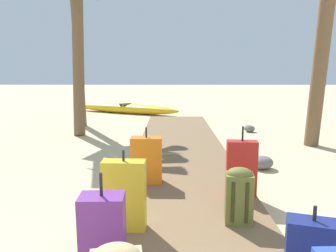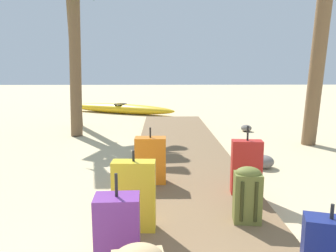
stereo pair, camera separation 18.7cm
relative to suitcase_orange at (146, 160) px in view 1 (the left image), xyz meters
name	(u,v)px [view 1 (the left image)]	position (x,y,z in m)	size (l,w,h in m)	color
ground_plane	(184,179)	(0.54, 0.37, -0.40)	(60.00, 60.00, 0.00)	#D1BA8C
boardwalk	(182,158)	(0.54, 1.39, -0.36)	(1.74, 10.19, 0.08)	brown
suitcase_orange	(146,160)	(0.00, 0.00, 0.00)	(0.42, 0.23, 0.78)	orange
suitcase_yellow	(124,195)	(-0.12, -1.36, 0.03)	(0.42, 0.19, 0.80)	gold
suitcase_red	(241,168)	(1.22, -0.43, 0.02)	(0.39, 0.21, 0.87)	red
backpack_olive	(239,194)	(1.03, -1.22, -0.01)	(0.30, 0.25, 0.59)	olive
suitcase_purple	(103,234)	(-0.19, -2.05, -0.01)	(0.35, 0.25, 0.80)	#6B2D84
kayak	(126,108)	(-1.35, 7.91, -0.22)	(4.22, 2.38, 0.36)	gold
rock_right_far	(262,162)	(1.86, 0.90, -0.29)	(0.37, 0.34, 0.22)	slate
rock_right_near	(249,129)	(2.42, 4.19, -0.31)	(0.27, 0.29, 0.18)	slate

